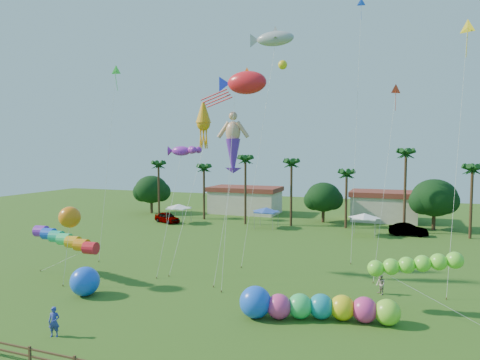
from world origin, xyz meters
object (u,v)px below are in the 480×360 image
(car_b, at_px, (408,230))
(spectator_a, at_px, (54,322))
(blue_ball, at_px, (85,281))
(spectator_b, at_px, (381,284))
(car_a, at_px, (167,218))
(caterpillar_inflatable, at_px, (312,306))

(car_b, xyz_separation_m, spectator_a, (-20.90, -41.00, 0.11))
(car_b, distance_m, blue_ball, 42.02)
(car_b, xyz_separation_m, spectator_b, (-2.45, -25.88, -0.01))
(car_a, distance_m, caterpillar_inflatable, 42.07)
(caterpillar_inflatable, bearing_deg, spectator_a, -163.63)
(spectator_a, height_order, caterpillar_inflatable, caterpillar_inflatable)
(spectator_b, distance_m, blue_ball, 23.39)
(caterpillar_inflatable, xyz_separation_m, blue_ball, (-17.68, -1.48, 0.23))
(spectator_a, xyz_separation_m, blue_ball, (-3.36, 6.68, 0.22))
(car_a, bearing_deg, car_b, -62.31)
(car_a, relative_size, spectator_b, 2.96)
(car_a, xyz_separation_m, car_b, (35.52, 2.31, -0.00))
(caterpillar_inflatable, relative_size, blue_ball, 4.67)
(car_a, bearing_deg, spectator_b, -101.50)
(car_b, relative_size, spectator_b, 3.05)
(spectator_a, xyz_separation_m, spectator_b, (18.45, 15.12, -0.11))
(spectator_a, distance_m, blue_ball, 7.48)
(spectator_b, relative_size, caterpillar_inflatable, 0.15)
(spectator_b, height_order, blue_ball, blue_ball)
(spectator_b, distance_m, caterpillar_inflatable, 8.09)
(spectator_b, bearing_deg, spectator_a, -84.06)
(car_b, xyz_separation_m, blue_ball, (-24.26, -34.32, 0.32))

